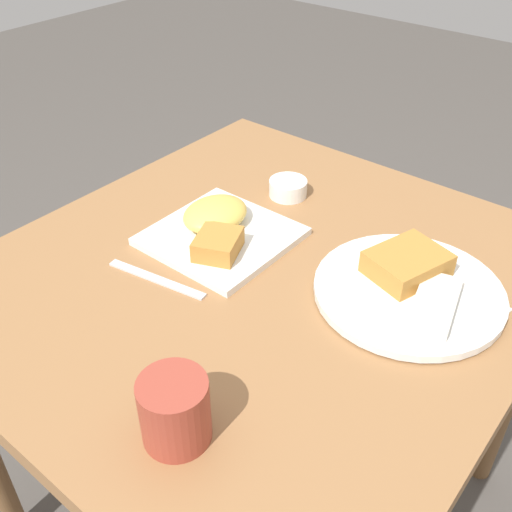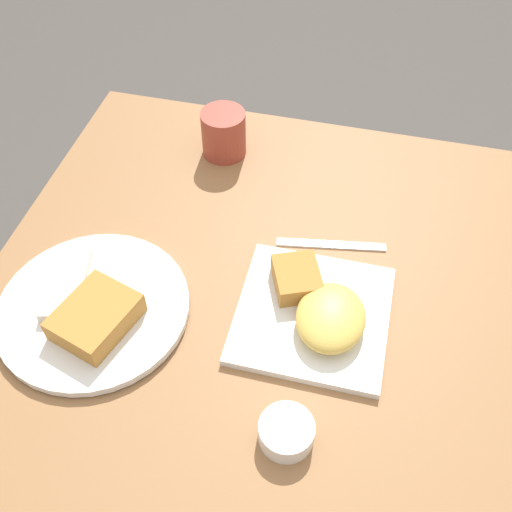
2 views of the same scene
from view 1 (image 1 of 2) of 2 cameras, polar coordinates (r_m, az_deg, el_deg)
The scene contains 8 objects.
ground_plane at distance 1.57m, azimuth 0.33°, elevation -22.20°, with size 8.00×8.00×0.00m, color #4C4742.
dining_table at distance 1.09m, azimuth 0.44°, elevation -4.84°, with size 0.95×0.89×0.71m.
menu_card at distance 1.02m, azimuth 15.63°, elevation -3.88°, with size 0.19×0.25×0.00m.
plate_square_near at distance 1.11m, azimuth -3.59°, elevation 2.61°, with size 0.24×0.24×0.06m.
plate_oval_far at distance 1.01m, azimuth 14.48°, elevation -2.71°, with size 0.31×0.31×0.05m.
sauce_ramekin at distance 1.24m, azimuth 3.07°, elevation 6.53°, with size 0.08×0.08×0.03m.
butter_knife at distance 1.03m, azimuth -9.46°, elevation -2.19°, with size 0.05×0.19×0.00m.
coffee_mug at distance 0.77m, azimuth -7.74°, elevation -14.38°, with size 0.09×0.09×0.10m.
Camera 1 is at (0.64, 0.51, 1.34)m, focal length 42.00 mm.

